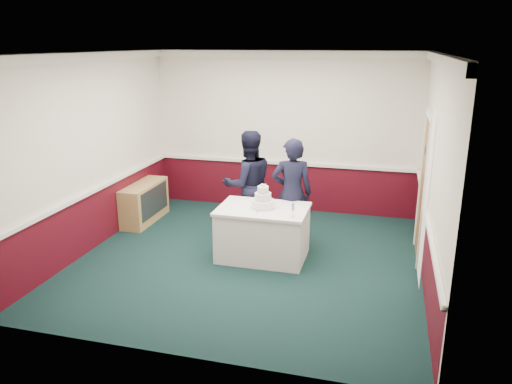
% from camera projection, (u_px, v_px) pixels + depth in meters
% --- Properties ---
extents(ground, '(5.00, 5.00, 0.00)m').
position_uv_depth(ground, '(249.00, 259.00, 7.50)').
color(ground, black).
rests_on(ground, ground).
extents(room_shell, '(5.00, 5.00, 3.00)m').
position_uv_depth(room_shell, '(264.00, 123.00, 7.48)').
color(room_shell, silver).
rests_on(room_shell, ground).
extents(sideboard, '(0.41, 1.20, 0.70)m').
position_uv_depth(sideboard, '(145.00, 202.00, 9.02)').
color(sideboard, '#9A784B').
rests_on(sideboard, ground).
extents(cake_table, '(1.32, 0.92, 0.79)m').
position_uv_depth(cake_table, '(263.00, 232.00, 7.47)').
color(cake_table, white).
rests_on(cake_table, ground).
extents(wedding_cake, '(0.35, 0.35, 0.36)m').
position_uv_depth(wedding_cake, '(263.00, 201.00, 7.33)').
color(wedding_cake, white).
rests_on(wedding_cake, cake_table).
extents(cake_knife, '(0.03, 0.22, 0.00)m').
position_uv_depth(cake_knife, '(258.00, 212.00, 7.18)').
color(cake_knife, silver).
rests_on(cake_knife, cake_table).
extents(champagne_flute, '(0.05, 0.05, 0.21)m').
position_uv_depth(champagne_flute, '(293.00, 208.00, 6.94)').
color(champagne_flute, silver).
rests_on(champagne_flute, cake_table).
extents(person_man, '(1.09, 1.03, 1.79)m').
position_uv_depth(person_man, '(248.00, 184.00, 8.19)').
color(person_man, black).
rests_on(person_man, ground).
extents(person_woman, '(0.72, 0.55, 1.75)m').
position_uv_depth(person_woman, '(292.00, 193.00, 7.78)').
color(person_woman, black).
rests_on(person_woman, ground).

